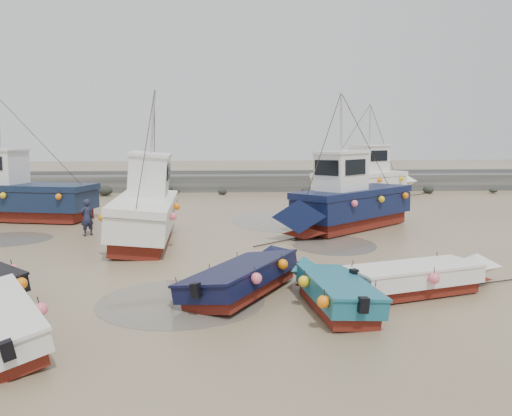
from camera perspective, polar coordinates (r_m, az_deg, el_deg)
The scene contains 14 objects.
ground at distance 16.66m, azimuth -1.29°, elevation -7.07°, with size 120.00×120.00×0.00m, color #9A8562.
seawall at distance 38.20m, azimuth -2.37°, elevation 2.94°, with size 60.00×4.92×1.50m.
puddle_a at distance 13.84m, azimuth -8.54°, elevation -10.52°, with size 4.54×4.54×0.01m, color #635C50.
puddle_b at distance 20.48m, azimuth 8.85°, elevation -4.13°, with size 3.41×3.41×0.01m, color #635C50.
puddle_c at distance 23.71m, azimuth -26.75°, elevation -3.21°, with size 3.87×3.87×0.01m, color #635C50.
puddle_d at distance 25.64m, azimuth 3.52°, elevation -1.41°, with size 5.66×5.66×0.01m, color #635C50.
dinghy_1 at distance 14.38m, azimuth -0.79°, elevation -7.42°, with size 4.11×5.80×1.43m.
dinghy_2 at distance 13.32m, azimuth 8.66°, elevation -8.77°, with size 2.00×5.30×1.43m.
dinghy_3 at distance 15.04m, azimuth 18.80°, elevation -7.15°, with size 5.97×2.65×1.43m.
cabin_boat_0 at distance 28.63m, azimuth -26.37°, elevation 1.43°, with size 10.62×4.38×6.22m.
cabin_boat_1 at distance 21.41m, azimuth -12.69°, elevation 0.03°, with size 2.85×9.55×6.22m.
cabin_boat_2 at distance 23.38m, azimuth 10.16°, elevation 0.85°, with size 8.16×6.75×6.22m.
cabin_boat_3 at distance 33.70m, azimuth 12.56°, elevation 3.22°, with size 8.80×5.53×6.22m.
person at distance 23.11m, azimuth -18.67°, elevation -3.02°, with size 0.59×0.39×1.62m, color #1E213B.
Camera 1 is at (-0.54, -16.00, 4.58)m, focal length 35.00 mm.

